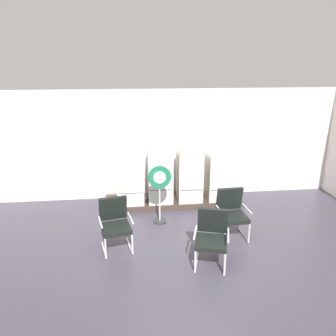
% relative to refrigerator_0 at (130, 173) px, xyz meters
% --- Properties ---
extents(ground, '(12.00, 10.00, 0.05)m').
position_rel_refrigerator_0_xyz_m(ground, '(1.13, -2.89, -0.97)').
color(ground, '#3E3A47').
extents(back_wall, '(11.76, 0.12, 2.99)m').
position_rel_refrigerator_0_xyz_m(back_wall, '(1.13, 0.77, 0.57)').
color(back_wall, silver).
rests_on(back_wall, ground).
extents(display_plinth, '(3.64, 0.95, 0.15)m').
position_rel_refrigerator_0_xyz_m(display_plinth, '(1.13, 0.13, -0.87)').
color(display_plinth, '#44362E').
rests_on(display_plinth, ground).
extents(refrigerator_0, '(0.68, 0.63, 1.50)m').
position_rel_refrigerator_0_xyz_m(refrigerator_0, '(0.00, 0.00, 0.00)').
color(refrigerator_0, white).
rests_on(refrigerator_0, display_plinth).
extents(refrigerator_1, '(0.63, 0.66, 1.63)m').
position_rel_refrigerator_0_xyz_m(refrigerator_1, '(0.77, 0.01, 0.08)').
color(refrigerator_1, silver).
rests_on(refrigerator_1, display_plinth).
extents(refrigerator_2, '(0.63, 0.64, 1.51)m').
position_rel_refrigerator_0_xyz_m(refrigerator_2, '(1.54, 0.00, 0.01)').
color(refrigerator_2, silver).
rests_on(refrigerator_2, display_plinth).
extents(refrigerator_3, '(0.58, 0.70, 1.40)m').
position_rel_refrigerator_0_xyz_m(refrigerator_3, '(2.31, 0.03, -0.05)').
color(refrigerator_3, silver).
rests_on(refrigerator_3, display_plinth).
extents(armchair_left, '(0.73, 0.80, 1.04)m').
position_rel_refrigerator_0_xyz_m(armchair_left, '(-0.33, -1.93, -0.37)').
color(armchair_left, silver).
rests_on(armchair_left, ground).
extents(armchair_right, '(0.66, 0.72, 1.04)m').
position_rel_refrigerator_0_xyz_m(armchair_right, '(2.17, -1.72, -0.37)').
color(armchair_right, silver).
rests_on(armchair_right, ground).
extents(armchair_center, '(0.76, 0.83, 1.04)m').
position_rel_refrigerator_0_xyz_m(armchair_center, '(1.49, -2.70, -0.37)').
color(armchair_center, silver).
rests_on(armchair_center, ground).
extents(sign_stand, '(0.53, 0.32, 1.41)m').
position_rel_refrigerator_0_xyz_m(sign_stand, '(0.67, -0.94, -0.20)').
color(sign_stand, '#2D2D30').
rests_on(sign_stand, ground).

